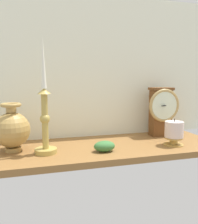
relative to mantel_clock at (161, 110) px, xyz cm
name	(u,v)px	position (x,y,z in cm)	size (l,w,h in cm)	color
ground_plane	(102,148)	(-32.01, -8.80, -13.68)	(100.00, 36.00, 2.40)	brown
back_wall	(91,67)	(-32.01, 9.70, 20.02)	(120.00, 2.00, 65.00)	white
mantel_clock	(161,110)	(0.00, 0.00, 0.00)	(15.50, 8.34, 23.13)	brown
candlestick_tall_left	(45,117)	(-55.02, -12.91, 1.22)	(8.19, 8.19, 42.42)	tan
brass_vase_bulbous	(12,129)	(-66.82, -6.91, -3.97)	(13.35, 13.35, 18.37)	#AE8948
pillar_candle_front	(174,132)	(-3.32, -16.12, -7.10)	(8.09, 8.09, 11.07)	#B99245
ivy_sprig	(104,146)	(-33.59, -16.83, -10.45)	(8.14, 5.70, 4.07)	#3B7438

